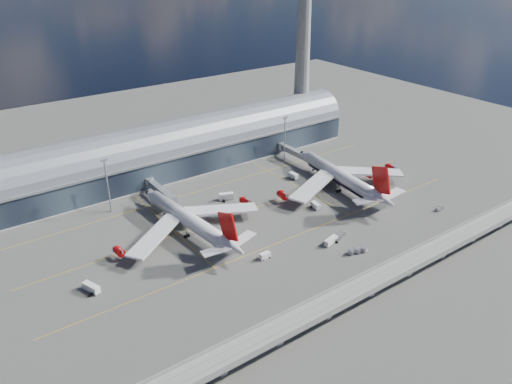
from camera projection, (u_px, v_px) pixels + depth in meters
ground at (273, 229)px, 211.98m from camera, size 500.00×500.00×0.00m
taxi_lines at (243, 209)px, 228.04m from camera, size 200.00×80.12×0.01m
terminal at (183, 149)px, 263.58m from camera, size 200.00×30.00×28.00m
control_tower at (303, 52)px, 293.68m from camera, size 19.00×19.00×103.00m
guideway at (371, 283)px, 169.66m from camera, size 220.00×8.50×7.20m
floodlight_mast_left at (107, 184)px, 219.72m from camera, size 3.00×0.70×25.70m
floodlight_mast_right at (285, 138)px, 271.99m from camera, size 3.00×0.70×25.70m
airliner_left at (190, 221)px, 206.22m from camera, size 66.23×69.63×21.20m
airliner_right at (342, 178)px, 244.26m from camera, size 69.60×72.79×23.09m
jet_bridge_left at (159, 189)px, 234.32m from camera, size 4.40×28.00×7.25m
jet_bridge_right at (296, 153)px, 275.58m from camera, size 4.40×32.00×7.25m
service_truck_0 at (91, 288)px, 173.31m from camera, size 4.61×7.41×2.92m
service_truck_1 at (265, 256)px, 191.43m from camera, size 4.45×2.30×2.54m
service_truck_2 at (331, 241)px, 200.99m from camera, size 7.41×3.71×2.58m
service_truck_3 at (316, 206)px, 227.79m from camera, size 3.11×5.91×2.72m
service_truck_4 at (293, 176)px, 256.90m from camera, size 2.84×5.26×2.96m
service_truck_5 at (226, 196)px, 235.62m from camera, size 7.33×5.03×3.31m
cargo_train_0 at (358, 251)px, 195.10m from camera, size 8.63×4.36×1.90m
cargo_train_1 at (339, 237)px, 204.99m from camera, size 9.07×4.13×1.51m
cargo_train_2 at (439, 208)px, 226.53m from camera, size 5.15×2.71×1.67m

